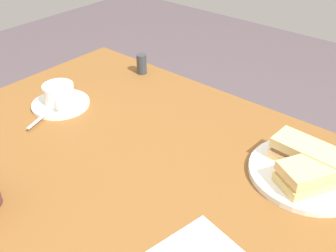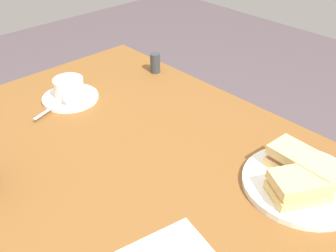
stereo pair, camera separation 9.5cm
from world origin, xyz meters
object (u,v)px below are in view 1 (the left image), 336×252
sandwich_front (307,155)px  coffee_saucer (61,104)px  dining_table (130,205)px  sandwich_back (307,175)px  coffee_cup (59,94)px  salt_shaker (142,64)px  sandwich_plate (306,173)px  spoon (44,115)px

sandwich_front → coffee_saucer: sandwich_front is taller
dining_table → sandwich_back: size_ratio=7.87×
coffee_cup → salt_shaker: coffee_cup is taller
coffee_saucer → salt_shaker: bearing=-96.4°
sandwich_front → sandwich_back: bearing=114.8°
dining_table → sandwich_back: sandwich_back is taller
sandwich_front → coffee_cup: 0.66m
sandwich_front → sandwich_plate: bearing=131.0°
sandwich_back → sandwich_front: bearing=-65.2°
sandwich_front → coffee_cup: bearing=15.5°
sandwich_plate → salt_shaker: bearing=-12.4°
dining_table → salt_shaker: (0.27, -0.35, 0.18)m
dining_table → sandwich_front: sandwich_front is taller
sandwich_plate → coffee_cup: bearing=14.0°
sandwich_front → coffee_saucer: bearing=15.3°
spoon → salt_shaker: (-0.01, -0.37, 0.02)m
coffee_cup → spoon: 0.08m
dining_table → coffee_saucer: bearing=-9.1°
dining_table → salt_shaker: salt_shaker is taller
sandwich_plate → spoon: bearing=20.5°
sandwich_back → spoon: bearing=16.5°
coffee_saucer → salt_shaker: size_ratio=2.50×
sandwich_plate → sandwich_front: size_ratio=1.63×
coffee_cup → sandwich_back: bearing=-170.0°
coffee_cup → spoon: (-0.02, 0.07, -0.03)m
dining_table → sandwich_front: bearing=-145.9°
coffee_cup → sandwich_front: bearing=-164.5°
sandwich_front → coffee_cup: (0.64, 0.18, -0.00)m
coffee_saucer → spoon: (-0.02, 0.07, 0.01)m
sandwich_front → coffee_saucer: 0.66m
sandwich_plate → coffee_cup: 0.67m
sandwich_front → sandwich_back: (-0.03, 0.06, -0.00)m
sandwich_front → coffee_cup: sandwich_front is taller
coffee_saucer → spoon: bearing=108.7°
sandwich_back → spoon: (0.64, 0.19, -0.03)m
sandwich_front → salt_shaker: size_ratio=2.40×
dining_table → coffee_cup: size_ratio=11.02×
sandwich_back → salt_shaker: size_ratio=2.12×
sandwich_front → salt_shaker: 0.62m
sandwich_front → coffee_saucer: (0.64, 0.18, -0.04)m
sandwich_back → coffee_cup: bearing=10.0°
dining_table → salt_shaker: 0.48m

